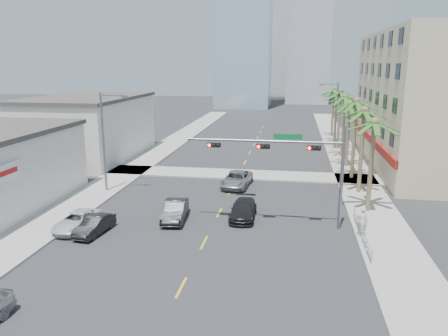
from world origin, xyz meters
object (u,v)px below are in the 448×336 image
Objects in this scene: car_lane_left at (175,210)px; car_lane_center at (237,179)px; car_parked_mid at (95,225)px; car_lane_right at (243,210)px; pedestrian at (362,221)px; car_parked_far at (77,221)px; traffic_signal_mast at (296,158)px.

car_lane_left is 10.33m from car_lane_center.
car_lane_right is at bearing 32.55° from car_parked_mid.
car_lane_center is at bearing -48.79° from pedestrian.
car_lane_right is (1.62, -8.56, -0.06)m from car_lane_center.
car_lane_right reaches higher than car_parked_far.
car_parked_mid is 0.84× the size of car_parked_far.
car_parked_far is 0.86× the size of car_lane_center.
car_parked_mid is 15.63m from car_lane_center.
car_parked_mid is 0.84× the size of car_lane_left.
traffic_signal_mast is 5.92m from car_lane_right.
traffic_signal_mast is at bearing 13.34° from car_parked_far.
car_lane_left is (4.76, 3.58, 0.12)m from car_parked_mid.
car_parked_far is at bearing -161.17° from car_lane_left.
car_lane_center is (-5.40, 9.71, -4.34)m from traffic_signal_mast.
car_lane_left is (-8.82, -0.03, -4.33)m from traffic_signal_mast.
car_lane_left is (6.36, 2.98, 0.11)m from car_parked_far.
car_parked_far reaches higher than car_parked_mid.
traffic_signal_mast is at bearing -17.57° from car_lane_right.
pedestrian is (19.76, 1.66, 0.54)m from car_parked_far.
pedestrian is (4.57, -1.35, -3.91)m from traffic_signal_mast.
traffic_signal_mast is 5.54× the size of pedestrian.
car_lane_left is at bearing 43.52° from car_parked_mid.
car_parked_mid is 10.90m from car_lane_right.
car_lane_right is 2.25× the size of pedestrian.
car_lane_left is 0.98× the size of car_lane_right.
car_lane_right is 8.74m from pedestrian.
traffic_signal_mast is at bearing -17.32° from pedestrian.
car_parked_far is 19.84m from pedestrian.
traffic_signal_mast is 2.15× the size of car_lane_center.
car_parked_mid is 0.83× the size of car_lane_right.
traffic_signal_mast reaches higher than car_parked_far.
car_parked_mid is 18.31m from pedestrian.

